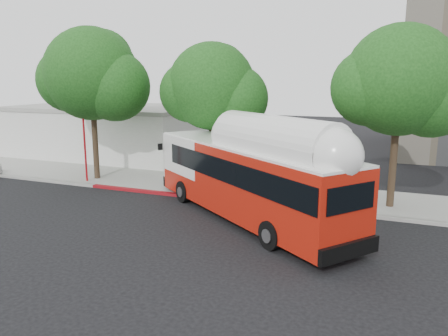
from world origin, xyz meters
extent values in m
plane|color=black|center=(0.00, 0.00, 0.00)|extent=(120.00, 120.00, 0.00)
cube|color=gray|center=(0.00, 6.50, 0.07)|extent=(60.00, 5.00, 0.15)
cube|color=gray|center=(0.00, 3.90, 0.07)|extent=(60.00, 0.30, 0.15)
cube|color=maroon|center=(-3.00, 3.90, 0.08)|extent=(10.00, 0.32, 0.16)
cylinder|color=#2D2116|center=(-9.00, 5.50, 3.04)|extent=(0.36, 0.36, 6.08)
sphere|color=#154112|center=(-9.00, 5.50, 6.84)|extent=(5.80, 5.80, 5.80)
sphere|color=#154112|center=(-7.41, 5.70, 6.08)|extent=(4.35, 4.35, 4.35)
cylinder|color=#2D2116|center=(-1.00, 6.00, 2.72)|extent=(0.36, 0.36, 5.44)
sphere|color=#154112|center=(-1.00, 6.00, 6.12)|extent=(5.00, 5.00, 5.00)
sphere|color=#154112|center=(0.38, 6.20, 5.44)|extent=(3.75, 3.75, 3.75)
cylinder|color=#2D2116|center=(9.00, 5.80, 2.88)|extent=(0.36, 0.36, 5.76)
sphere|color=#154112|center=(9.00, 5.80, 6.48)|extent=(5.40, 5.40, 5.40)
sphere|color=#154112|center=(10.48, 6.00, 5.76)|extent=(4.05, 4.05, 4.05)
cube|color=silver|center=(-14.00, 14.00, 2.00)|extent=(16.00, 10.00, 4.00)
cube|color=gray|center=(-14.00, 14.00, 4.10)|extent=(16.20, 10.20, 0.30)
cube|color=#AE190C|center=(2.69, 1.49, 1.92)|extent=(11.86, 9.94, 3.09)
cube|color=black|center=(3.11, 1.16, 2.56)|extent=(10.88, 9.22, 1.01)
cube|color=white|center=(2.69, 1.49, 3.51)|extent=(11.80, 9.87, 0.11)
cube|color=white|center=(4.39, 0.20, 3.78)|extent=(6.72, 5.82, 0.59)
cube|color=black|center=(-2.87, 5.71, 0.53)|extent=(1.84, 2.04, 0.06)
imported|color=#202996|center=(-2.87, 5.71, 1.05)|extent=(1.61, 1.84, 0.96)
cylinder|color=red|center=(-9.09, 4.58, 2.14)|extent=(0.13, 0.13, 4.29)
cube|color=black|center=(-9.09, 4.58, 4.40)|extent=(0.05, 0.43, 0.27)
camera|label=1|loc=(9.09, -17.33, 6.57)|focal=35.00mm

